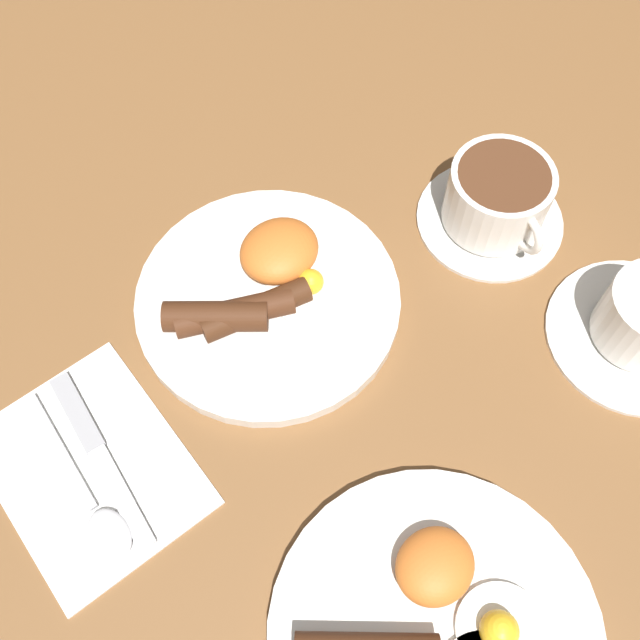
{
  "coord_description": "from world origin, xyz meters",
  "views": [
    {
      "loc": [
        0.19,
        0.29,
        0.61
      ],
      "look_at": [
        -0.02,
        0.05,
        0.03
      ],
      "focal_mm": 42.0,
      "sensor_mm": 36.0,
      "label": 1
    }
  ],
  "objects_px": {
    "knife": "(96,448)",
    "teacup_near": "(496,201)",
    "breakfast_plate_near": "(266,295)",
    "spoon": "(99,517)",
    "breakfast_plate_far": "(436,632)"
  },
  "relations": [
    {
      "from": "breakfast_plate_near",
      "to": "knife",
      "type": "relative_size",
      "value": 1.41
    },
    {
      "from": "teacup_near",
      "to": "knife",
      "type": "height_order",
      "value": "teacup_near"
    },
    {
      "from": "knife",
      "to": "spoon",
      "type": "bearing_deg",
      "value": -22.13
    },
    {
      "from": "teacup_near",
      "to": "spoon",
      "type": "relative_size",
      "value": 0.87
    },
    {
      "from": "knife",
      "to": "teacup_near",
      "type": "bearing_deg",
      "value": 90.28
    },
    {
      "from": "breakfast_plate_near",
      "to": "knife",
      "type": "distance_m",
      "value": 0.2
    },
    {
      "from": "breakfast_plate_near",
      "to": "spoon",
      "type": "distance_m",
      "value": 0.24
    },
    {
      "from": "knife",
      "to": "spoon",
      "type": "xyz_separation_m",
      "value": [
        0.03,
        0.05,
        0.0
      ]
    },
    {
      "from": "breakfast_plate_far",
      "to": "teacup_near",
      "type": "relative_size",
      "value": 1.74
    },
    {
      "from": "breakfast_plate_near",
      "to": "breakfast_plate_far",
      "type": "distance_m",
      "value": 0.32
    },
    {
      "from": "breakfast_plate_far",
      "to": "teacup_near",
      "type": "bearing_deg",
      "value": -142.89
    },
    {
      "from": "spoon",
      "to": "breakfast_plate_far",
      "type": "bearing_deg",
      "value": 36.77
    },
    {
      "from": "breakfast_plate_far",
      "to": "knife",
      "type": "distance_m",
      "value": 0.31
    },
    {
      "from": "breakfast_plate_near",
      "to": "spoon",
      "type": "relative_size",
      "value": 1.48
    },
    {
      "from": "breakfast_plate_far",
      "to": "teacup_near",
      "type": "xyz_separation_m",
      "value": [
        -0.31,
        -0.24,
        0.02
      ]
    }
  ]
}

